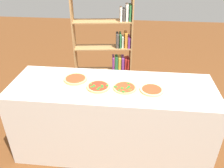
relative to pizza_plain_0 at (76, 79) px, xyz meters
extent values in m
plane|color=brown|center=(0.41, -0.08, -0.89)|extent=(12.00, 12.00, 0.00)
cube|color=beige|center=(0.41, -0.08, -0.45)|extent=(2.15, 0.73, 0.88)
cube|color=tan|center=(0.41, -0.08, -0.01)|extent=(2.01, 0.48, 0.00)
cylinder|color=#DBB26B|center=(0.00, 0.00, 0.00)|extent=(0.25, 0.25, 0.02)
cylinder|color=red|center=(0.00, 0.00, 0.01)|extent=(0.21, 0.21, 0.00)
cylinder|color=#DBB26B|center=(0.27, -0.13, 0.00)|extent=(0.24, 0.24, 0.02)
cylinder|color=red|center=(0.27, -0.13, 0.01)|extent=(0.20, 0.20, 0.00)
ellipsoid|color=#286B23|center=(0.23, -0.14, 0.01)|extent=(0.04, 0.05, 0.00)
ellipsoid|color=#286B23|center=(0.28, -0.20, 0.01)|extent=(0.05, 0.05, 0.00)
ellipsoid|color=#286B23|center=(0.31, -0.12, 0.01)|extent=(0.03, 0.03, 0.00)
ellipsoid|color=#286B23|center=(0.23, -0.13, 0.01)|extent=(0.04, 0.05, 0.00)
ellipsoid|color=#286B23|center=(0.29, -0.17, 0.01)|extent=(0.04, 0.04, 0.00)
ellipsoid|color=#286B23|center=(0.19, -0.11, 0.01)|extent=(0.04, 0.04, 0.00)
ellipsoid|color=#286B23|center=(0.36, -0.12, 0.01)|extent=(0.03, 0.04, 0.00)
ellipsoid|color=#286B23|center=(0.21, -0.16, 0.01)|extent=(0.05, 0.04, 0.00)
ellipsoid|color=#286B23|center=(0.32, -0.15, 0.01)|extent=(0.04, 0.04, 0.00)
cylinder|color=#DBB26B|center=(0.54, -0.12, 0.00)|extent=(0.24, 0.24, 0.01)
cylinder|color=red|center=(0.54, -0.12, 0.00)|extent=(0.21, 0.21, 0.00)
ellipsoid|color=#286B23|center=(0.45, -0.13, 0.01)|extent=(0.05, 0.05, 0.00)
ellipsoid|color=#286B23|center=(0.57, -0.14, 0.01)|extent=(0.05, 0.05, 0.00)
ellipsoid|color=#286B23|center=(0.59, -0.18, 0.01)|extent=(0.05, 0.04, 0.00)
ellipsoid|color=#286B23|center=(0.51, -0.15, 0.01)|extent=(0.05, 0.05, 0.00)
ellipsoid|color=#286B23|center=(0.49, -0.19, 0.01)|extent=(0.03, 0.04, 0.00)
ellipsoid|color=#286B23|center=(0.57, -0.05, 0.01)|extent=(0.05, 0.04, 0.00)
ellipsoid|color=#286B23|center=(0.58, -0.11, 0.01)|extent=(0.05, 0.05, 0.00)
ellipsoid|color=#286B23|center=(0.53, -0.21, 0.01)|extent=(0.05, 0.05, 0.00)
cylinder|color=#E5C17F|center=(0.81, -0.14, 0.00)|extent=(0.24, 0.24, 0.02)
cylinder|color=red|center=(0.81, -0.14, 0.01)|extent=(0.19, 0.19, 0.00)
cube|color=#A87A47|center=(0.56, 1.23, -0.08)|extent=(0.05, 0.24, 1.62)
cube|color=#A87A47|center=(-0.29, 1.11, -0.08)|extent=(0.05, 0.24, 1.62)
cube|color=#A87A47|center=(0.13, 1.17, -0.89)|extent=(0.87, 0.35, 0.02)
cube|color=orange|center=(0.52, 1.23, -0.79)|extent=(0.05, 0.17, 0.18)
cube|color=#753384|center=(0.49, 1.22, -0.76)|extent=(0.05, 0.15, 0.24)
cube|color=gold|center=(0.43, 1.21, -0.75)|extent=(0.07, 0.20, 0.25)
cube|color=#234799|center=(0.39, 1.21, -0.78)|extent=(0.06, 0.17, 0.19)
cube|color=#A87A47|center=(0.13, 1.17, -0.48)|extent=(0.87, 0.35, 0.02)
cube|color=#B22823|center=(0.53, 1.23, -0.37)|extent=(0.05, 0.19, 0.21)
cube|color=#B22823|center=(0.49, 1.22, -0.37)|extent=(0.05, 0.14, 0.21)
cube|color=#753384|center=(0.44, 1.21, -0.36)|extent=(0.07, 0.19, 0.23)
cube|color=gold|center=(0.39, 1.21, -0.36)|extent=(0.06, 0.16, 0.23)
cube|color=#2D753D|center=(0.34, 1.20, -0.35)|extent=(0.06, 0.14, 0.24)
cube|color=#753384|center=(0.29, 1.19, -0.36)|extent=(0.05, 0.18, 0.24)
cube|color=#A87A47|center=(0.13, 1.17, -0.08)|extent=(0.87, 0.35, 0.02)
cube|color=#753384|center=(0.52, 1.23, 0.01)|extent=(0.06, 0.20, 0.16)
cube|color=orange|center=(0.48, 1.22, 0.04)|extent=(0.06, 0.20, 0.22)
cube|color=silver|center=(0.43, 1.21, 0.01)|extent=(0.05, 0.14, 0.17)
cube|color=#2D753D|center=(0.40, 1.21, 0.03)|extent=(0.05, 0.20, 0.21)
cube|color=#47423D|center=(0.35, 1.20, 0.03)|extent=(0.06, 0.19, 0.21)
cube|color=#A87A47|center=(0.13, 1.17, 0.32)|extent=(0.87, 0.35, 0.02)
cube|color=#2D753D|center=(0.52, 1.23, 0.44)|extent=(0.05, 0.19, 0.22)
cube|color=silver|center=(0.48, 1.22, 0.44)|extent=(0.05, 0.15, 0.23)
cube|color=#47423D|center=(0.44, 1.21, 0.41)|extent=(0.06, 0.18, 0.17)
cube|color=silver|center=(0.40, 1.21, 0.42)|extent=(0.05, 0.20, 0.18)
camera|label=1|loc=(0.62, -2.10, 1.20)|focal=36.48mm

